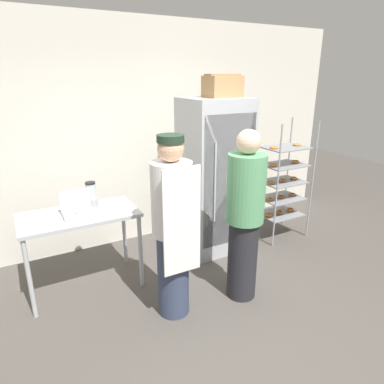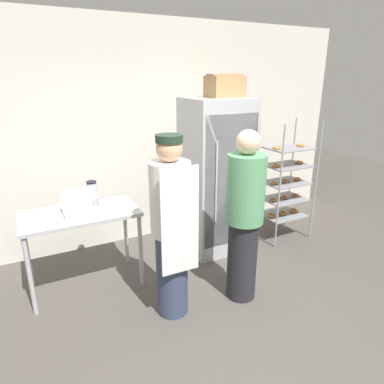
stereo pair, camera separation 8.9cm
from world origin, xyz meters
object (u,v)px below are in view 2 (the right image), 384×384
Objects in this scene: cardboard_storage_box at (225,86)px; person_baker at (171,227)px; refrigerator at (216,177)px; person_customer at (244,217)px; blender_pitcher at (93,195)px; baking_rack at (286,183)px; donut_box at (79,210)px.

person_baker is at bearing -139.51° from cardboard_storage_box.
person_baker is at bearing -137.26° from refrigerator.
refrigerator is 1.11m from person_customer.
cardboard_storage_box is (1.63, 0.00, 1.09)m from blender_pitcher.
person_baker is 1.00× the size of person_customer.
baking_rack is (1.03, -0.15, -0.18)m from refrigerator.
cardboard_storage_box is 0.24× the size of person_baker.
baking_rack is at bearing -9.59° from cardboard_storage_box.
refrigerator is 6.55× the size of donut_box.
refrigerator is at bearing 42.74° from person_baker.
refrigerator reaches higher than baking_rack.
blender_pitcher is (-2.57, 0.16, 0.19)m from baking_rack.
person_baker is at bearing -158.50° from baking_rack.
baking_rack is 6.02× the size of blender_pitcher.
blender_pitcher is 1.63m from person_customer.
person_customer is (-0.31, -1.06, -0.09)m from refrigerator.
refrigerator is 1.54m from blender_pitcher.
donut_box is 1.03m from person_baker.
blender_pitcher is (0.18, 0.20, 0.07)m from donut_box.
blender_pitcher reaches higher than donut_box.
refrigerator is 1.73m from donut_box.
cardboard_storage_box reaches higher than person_customer.
person_baker reaches higher than donut_box.
cardboard_storage_box is (0.09, 0.01, 1.10)m from refrigerator.
donut_box is at bearing -179.20° from baking_rack.
donut_box is 1.09× the size of blender_pitcher.
refrigerator is 1.10m from cardboard_storage_box.
person_customer reaches higher than person_baker.
blender_pitcher is at bearing -179.94° from cardboard_storage_box.
person_baker is at bearing -63.43° from blender_pitcher.
refrigerator reaches higher than donut_box.
baking_rack is 0.94× the size of person_baker.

